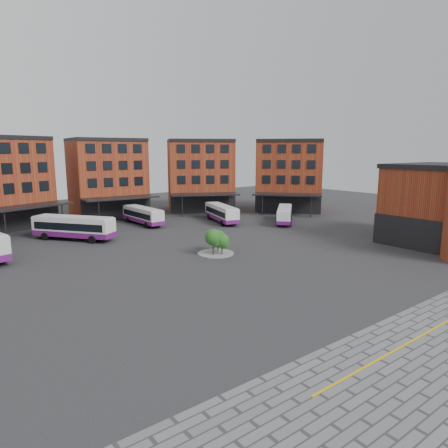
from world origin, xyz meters
TOP-DOWN VIEW (x-y plane):
  - ground at (0.00, 0.00)m, footprint 160.00×160.00m
  - yellow_line at (2.00, -14.00)m, footprint 26.00×0.15m
  - main_building at (-4.77, 38.25)m, footprint 94.14×42.48m
  - tree_island at (2.10, 11.74)m, footprint 4.40×4.40m
  - bus_c at (-9.18, 30.27)m, footprint 9.24×11.02m
  - bus_d at (3.80, 35.26)m, footprint 2.84×10.38m
  - bus_e at (15.71, 29.02)m, footprint 5.32×10.85m
  - bus_f at (23.89, 21.81)m, footprint 8.76×8.28m

SIDE VIEW (x-z plane):
  - ground at x=0.00m, z-range 0.00..0.00m
  - yellow_line at x=2.00m, z-range 0.02..0.04m
  - bus_f at x=23.89m, z-range 0.12..2.87m
  - bus_d at x=3.80m, z-range 0.12..3.03m
  - bus_e at x=15.71m, z-range 0.12..3.11m
  - tree_island at x=2.10m, z-range 0.08..3.32m
  - bus_c at x=-9.18m, z-range 0.14..3.45m
  - main_building at x=-4.77m, z-range -0.07..14.53m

